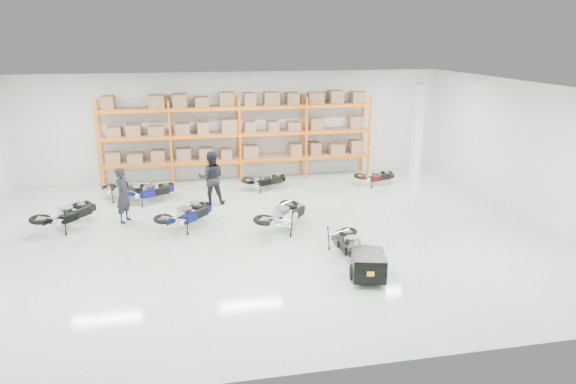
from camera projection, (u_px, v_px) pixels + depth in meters
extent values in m
plane|color=#B4C9B6|center=(262.00, 234.00, 16.02)|extent=(18.00, 18.00, 0.00)
plane|color=white|center=(260.00, 88.00, 14.71)|extent=(18.00, 18.00, 0.00)
plane|color=silver|center=(237.00, 126.00, 21.93)|extent=(18.00, 0.00, 18.00)
plane|color=silver|center=(320.00, 260.00, 8.80)|extent=(18.00, 0.00, 18.00)
plane|color=silver|center=(529.00, 151.00, 17.04)|extent=(0.00, 14.00, 14.00)
cube|color=orange|center=(98.00, 147.00, 20.10)|extent=(0.08, 0.08, 3.50)
cube|color=orange|center=(101.00, 143.00, 20.95)|extent=(0.08, 0.08, 3.50)
cube|color=orange|center=(171.00, 144.00, 20.62)|extent=(0.08, 0.08, 3.50)
cube|color=orange|center=(171.00, 140.00, 21.47)|extent=(0.08, 0.08, 3.50)
cube|color=orange|center=(240.00, 142.00, 21.14)|extent=(0.08, 0.08, 3.50)
cube|color=orange|center=(238.00, 137.00, 21.99)|extent=(0.08, 0.08, 3.50)
cube|color=orange|center=(306.00, 139.00, 21.66)|extent=(0.08, 0.08, 3.50)
cube|color=orange|center=(302.00, 135.00, 22.51)|extent=(0.08, 0.08, 3.50)
cube|color=orange|center=(369.00, 137.00, 22.18)|extent=(0.08, 0.08, 3.50)
cube|color=orange|center=(362.00, 133.00, 23.03)|extent=(0.08, 0.08, 3.50)
cube|color=orange|center=(137.00, 166.00, 20.61)|extent=(2.70, 0.08, 0.12)
cube|color=orange|center=(138.00, 161.00, 21.45)|extent=(2.70, 0.08, 0.12)
cube|color=#936B4C|center=(137.00, 162.00, 21.01)|extent=(2.68, 0.88, 0.02)
cube|color=#936B4C|center=(137.00, 157.00, 20.94)|extent=(2.40, 0.70, 0.44)
cube|color=orange|center=(207.00, 163.00, 21.13)|extent=(2.70, 0.08, 0.12)
cube|color=orange|center=(206.00, 158.00, 21.97)|extent=(2.70, 0.08, 0.12)
cube|color=#936B4C|center=(206.00, 159.00, 21.53)|extent=(2.68, 0.88, 0.02)
cube|color=#936B4C|center=(206.00, 154.00, 21.46)|extent=(2.40, 0.70, 0.44)
cube|color=orange|center=(274.00, 160.00, 21.65)|extent=(2.70, 0.08, 0.12)
cube|color=orange|center=(270.00, 155.00, 22.49)|extent=(2.70, 0.08, 0.12)
cube|color=#936B4C|center=(272.00, 156.00, 22.05)|extent=(2.68, 0.88, 0.02)
cube|color=#936B4C|center=(272.00, 151.00, 21.98)|extent=(2.40, 0.70, 0.44)
cube|color=orange|center=(338.00, 157.00, 22.17)|extent=(2.70, 0.08, 0.12)
cube|color=orange|center=(332.00, 153.00, 23.01)|extent=(2.70, 0.08, 0.12)
cube|color=#936B4C|center=(335.00, 153.00, 22.57)|extent=(2.68, 0.88, 0.02)
cube|color=#936B4C|center=(335.00, 148.00, 22.50)|extent=(2.40, 0.70, 0.44)
cube|color=orange|center=(134.00, 139.00, 20.29)|extent=(2.70, 0.08, 0.12)
cube|color=orange|center=(136.00, 135.00, 21.13)|extent=(2.70, 0.08, 0.12)
cube|color=#936B4C|center=(135.00, 136.00, 20.69)|extent=(2.68, 0.88, 0.02)
cube|color=#936B4C|center=(135.00, 130.00, 20.62)|extent=(2.40, 0.70, 0.44)
cube|color=orange|center=(206.00, 137.00, 20.81)|extent=(2.70, 0.08, 0.12)
cube|color=orange|center=(205.00, 133.00, 21.65)|extent=(2.70, 0.08, 0.12)
cube|color=#936B4C|center=(205.00, 133.00, 21.21)|extent=(2.68, 0.88, 0.02)
cube|color=#936B4C|center=(205.00, 128.00, 21.14)|extent=(2.40, 0.70, 0.44)
cube|color=orange|center=(274.00, 134.00, 21.33)|extent=(2.70, 0.08, 0.12)
cube|color=orange|center=(270.00, 131.00, 22.17)|extent=(2.70, 0.08, 0.12)
cube|color=#936B4C|center=(272.00, 131.00, 21.73)|extent=(2.68, 0.88, 0.02)
cube|color=#936B4C|center=(272.00, 125.00, 21.66)|extent=(2.40, 0.70, 0.44)
cube|color=orange|center=(338.00, 132.00, 21.85)|extent=(2.70, 0.08, 0.12)
cube|color=orange|center=(332.00, 128.00, 22.69)|extent=(2.70, 0.08, 0.12)
cube|color=#936B4C|center=(335.00, 129.00, 22.25)|extent=(2.68, 0.88, 0.02)
cube|color=#936B4C|center=(336.00, 123.00, 22.18)|extent=(2.40, 0.70, 0.44)
cube|color=orange|center=(132.00, 112.00, 19.97)|extent=(2.70, 0.08, 0.12)
cube|color=orange|center=(134.00, 109.00, 20.81)|extent=(2.70, 0.08, 0.12)
cube|color=#936B4C|center=(133.00, 108.00, 20.37)|extent=(2.68, 0.88, 0.02)
cube|color=#936B4C|center=(132.00, 102.00, 20.30)|extent=(2.40, 0.70, 0.44)
cube|color=orange|center=(204.00, 110.00, 20.49)|extent=(2.70, 0.08, 0.12)
cube|color=orange|center=(203.00, 107.00, 21.33)|extent=(2.70, 0.08, 0.12)
cube|color=#936B4C|center=(204.00, 106.00, 20.89)|extent=(2.68, 0.88, 0.02)
cube|color=#936B4C|center=(204.00, 101.00, 20.82)|extent=(2.40, 0.70, 0.44)
cube|color=orange|center=(273.00, 108.00, 21.01)|extent=(2.70, 0.08, 0.12)
cube|color=orange|center=(270.00, 105.00, 21.85)|extent=(2.70, 0.08, 0.12)
cube|color=#936B4C|center=(272.00, 105.00, 21.41)|extent=(2.68, 0.88, 0.02)
cube|color=#936B4C|center=(272.00, 99.00, 21.34)|extent=(2.40, 0.70, 0.44)
cube|color=orange|center=(339.00, 106.00, 21.53)|extent=(2.70, 0.08, 0.12)
cube|color=orange|center=(333.00, 103.00, 22.37)|extent=(2.70, 0.08, 0.12)
cube|color=#936B4C|center=(336.00, 103.00, 21.93)|extent=(2.68, 0.88, 0.02)
cube|color=#936B4C|center=(336.00, 98.00, 21.86)|extent=(2.40, 0.70, 0.44)
cube|color=white|center=(416.00, 153.00, 16.80)|extent=(0.25, 0.25, 4.50)
cube|color=black|center=(368.00, 265.00, 12.86)|extent=(1.02, 1.18, 0.59)
cube|color=yellow|center=(375.00, 274.00, 12.37)|extent=(0.17, 0.06, 0.12)
torus|color=black|center=(352.00, 274.00, 12.85)|extent=(0.09, 0.41, 0.41)
torus|color=black|center=(383.00, 271.00, 13.00)|extent=(0.09, 0.41, 0.41)
cylinder|color=black|center=(359.00, 252.00, 13.50)|extent=(0.26, 0.96, 0.04)
imported|color=black|center=(123.00, 195.00, 16.83)|extent=(0.68, 0.80, 1.85)
imported|color=black|center=(211.00, 178.00, 18.65)|extent=(1.01, 0.81, 1.97)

